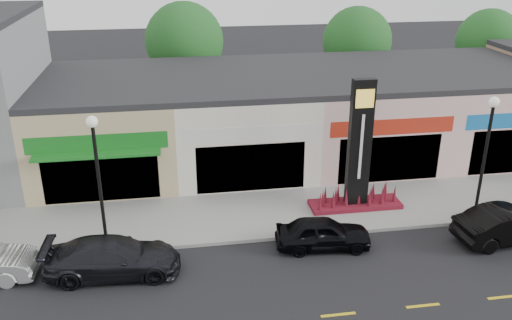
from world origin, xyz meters
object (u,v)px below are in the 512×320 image
object	(u,v)px
lamp_east_near	(487,146)
car_black_conv	(509,225)
lamp_west_near	(98,170)
car_black_sedan	(323,233)
car_dark_sedan	(113,257)
pylon_sign	(358,164)

from	to	relation	value
lamp_east_near	car_black_conv	xyz separation A→B (m)	(0.31, -2.00, -2.73)
car_black_conv	lamp_east_near	bearing A→B (deg)	3.30
lamp_west_near	car_black_sedan	distance (m)	9.17
car_dark_sedan	car_black_sedan	distance (m)	8.21
lamp_east_near	car_dark_sedan	distance (m)	15.92
pylon_sign	car_dark_sedan	world-z (taller)	pylon_sign
lamp_west_near	pylon_sign	size ratio (longest dim) A/B	0.91
lamp_east_near	car_dark_sedan	bearing A→B (deg)	-173.11
lamp_east_near	pylon_sign	size ratio (longest dim) A/B	0.91
pylon_sign	lamp_east_near	bearing A→B (deg)	-18.75
car_dark_sedan	car_black_conv	distance (m)	15.87
car_dark_sedan	car_black_sedan	bearing A→B (deg)	-82.95
pylon_sign	car_black_sedan	distance (m)	4.15
car_black_conv	car_dark_sedan	bearing A→B (deg)	84.02
car_dark_sedan	pylon_sign	bearing A→B (deg)	-68.35
lamp_east_near	car_black_sedan	size ratio (longest dim) A/B	1.43
lamp_west_near	car_black_conv	bearing A→B (deg)	-6.98
lamp_west_near	car_dark_sedan	world-z (taller)	lamp_west_near
car_black_sedan	car_black_conv	size ratio (longest dim) A/B	0.84
pylon_sign	car_black_sedan	world-z (taller)	pylon_sign
lamp_east_near	car_black_conv	distance (m)	3.40
lamp_east_near	pylon_sign	distance (m)	5.42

